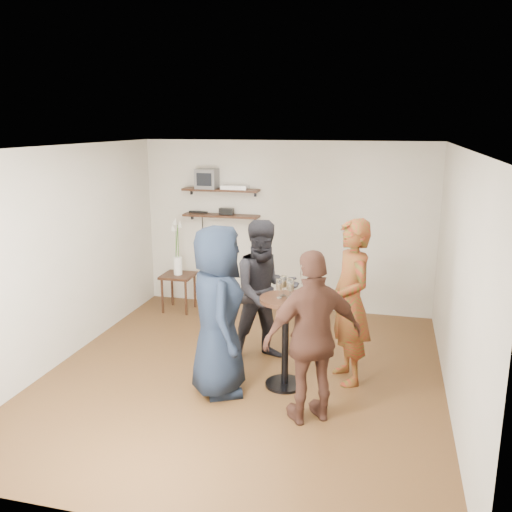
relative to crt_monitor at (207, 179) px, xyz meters
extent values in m
cube|color=#4E3219|center=(1.21, -2.38, -2.04)|extent=(4.50, 5.00, 0.04)
cube|color=white|center=(1.21, -2.38, 0.60)|extent=(4.50, 5.00, 0.04)
cube|color=beige|center=(1.21, 0.15, -0.72)|extent=(4.50, 0.04, 2.60)
cube|color=beige|center=(1.21, -4.89, -0.72)|extent=(4.50, 0.04, 2.60)
cube|color=beige|center=(-1.06, -2.38, -0.72)|extent=(0.04, 5.00, 2.60)
cube|color=beige|center=(3.48, -2.38, -0.72)|extent=(0.04, 5.00, 2.60)
cube|color=black|center=(0.21, 0.00, -0.17)|extent=(1.20, 0.25, 0.04)
cube|color=black|center=(0.21, 0.00, -0.57)|extent=(1.20, 0.25, 0.04)
cube|color=#59595B|center=(0.00, 0.00, 0.00)|extent=(0.32, 0.30, 0.30)
cube|color=silver|center=(0.45, 0.00, -0.12)|extent=(0.40, 0.24, 0.06)
cube|color=black|center=(0.30, 0.00, -0.50)|extent=(0.22, 0.10, 0.10)
cube|color=black|center=(-0.18, 0.05, -0.54)|extent=(0.30, 0.05, 0.03)
cube|color=black|center=(-0.36, -0.43, -1.46)|extent=(0.48, 0.48, 0.04)
cylinder|color=black|center=(-0.55, -0.62, -1.75)|extent=(0.04, 0.04, 0.54)
cylinder|color=black|center=(-0.17, -0.62, -1.75)|extent=(0.04, 0.04, 0.54)
cylinder|color=black|center=(-0.55, -0.24, -1.75)|extent=(0.04, 0.04, 0.54)
cylinder|color=black|center=(-0.17, -0.24, -1.75)|extent=(0.04, 0.04, 0.54)
cylinder|color=white|center=(-0.36, -0.43, -1.30)|extent=(0.13, 0.13, 0.28)
cylinder|color=#32631C|center=(-0.38, -0.43, -1.02)|extent=(0.01, 0.06, 0.51)
cone|color=silver|center=(-0.42, -0.43, -0.71)|extent=(0.07, 0.08, 0.11)
cylinder|color=#32631C|center=(-0.34, -0.42, -0.99)|extent=(0.03, 0.05, 0.57)
cone|color=silver|center=(-0.31, -0.40, -0.65)|extent=(0.10, 0.11, 0.12)
cylinder|color=#32631C|center=(-0.36, -0.44, -0.96)|extent=(0.09, 0.08, 0.62)
cone|color=silver|center=(-0.36, -0.47, -0.59)|extent=(0.12, 0.11, 0.12)
cylinder|color=black|center=(1.73, -2.50, -1.01)|extent=(0.56, 0.56, 0.04)
cylinder|color=black|center=(1.73, -2.50, -1.51)|extent=(0.08, 0.08, 0.95)
cylinder|color=black|center=(1.73, -2.50, -2.00)|extent=(0.43, 0.43, 0.03)
cylinder|color=silver|center=(1.66, -2.52, -0.99)|extent=(0.06, 0.06, 0.00)
cylinder|color=silver|center=(1.66, -2.52, -0.94)|extent=(0.01, 0.01, 0.09)
cylinder|color=silver|center=(1.66, -2.52, -0.84)|extent=(0.07, 0.07, 0.11)
cylinder|color=tan|center=(1.66, -2.52, -0.86)|extent=(0.06, 0.06, 0.06)
cylinder|color=silver|center=(1.79, -2.53, -0.99)|extent=(0.06, 0.06, 0.00)
cylinder|color=silver|center=(1.79, -2.53, -0.94)|extent=(0.01, 0.01, 0.09)
cylinder|color=silver|center=(1.79, -2.53, -0.84)|extent=(0.07, 0.07, 0.11)
cylinder|color=tan|center=(1.79, -2.53, -0.86)|extent=(0.06, 0.06, 0.06)
cylinder|color=silver|center=(1.69, -2.44, -0.99)|extent=(0.07, 0.07, 0.00)
cylinder|color=silver|center=(1.69, -2.44, -0.94)|extent=(0.01, 0.01, 0.10)
cylinder|color=silver|center=(1.69, -2.44, -0.83)|extent=(0.07, 0.07, 0.12)
cylinder|color=tan|center=(1.69, -2.44, -0.85)|extent=(0.07, 0.07, 0.07)
cylinder|color=silver|center=(1.77, -2.49, -0.99)|extent=(0.06, 0.06, 0.00)
cylinder|color=silver|center=(1.77, -2.49, -0.94)|extent=(0.01, 0.01, 0.09)
cylinder|color=silver|center=(1.77, -2.49, -0.83)|extent=(0.07, 0.07, 0.11)
cylinder|color=tan|center=(1.77, -2.49, -0.86)|extent=(0.06, 0.06, 0.06)
imported|color=#9E1214|center=(2.39, -2.18, -1.09)|extent=(0.69, 0.80, 1.86)
imported|color=black|center=(1.35, -1.87, -1.14)|extent=(1.07, 1.00, 1.75)
imported|color=black|center=(1.06, -2.80, -1.10)|extent=(0.90, 1.06, 1.84)
imported|color=#45271D|center=(2.12, -3.12, -1.16)|extent=(1.07, 0.89, 1.72)
camera|label=1|loc=(2.77, -7.93, 0.83)|focal=38.00mm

